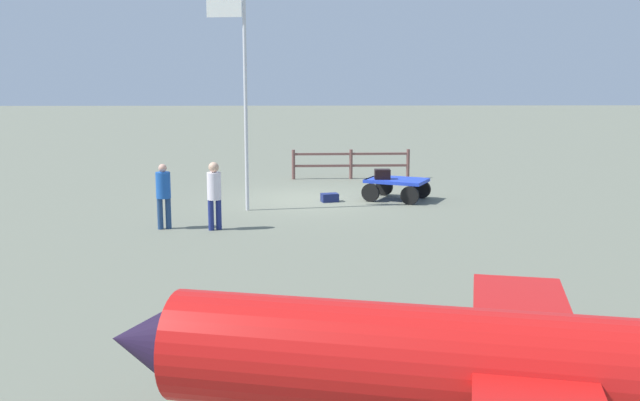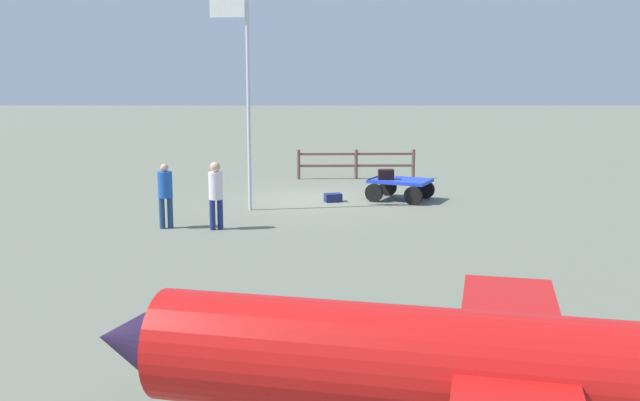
# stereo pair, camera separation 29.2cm
# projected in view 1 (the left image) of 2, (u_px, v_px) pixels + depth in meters

# --- Properties ---
(ground_plane) EXTENTS (120.00, 120.00, 0.00)m
(ground_plane) POSITION_uv_depth(u_px,v_px,m) (310.00, 199.00, 22.49)
(ground_plane) COLOR slate
(luggage_cart) EXTENTS (2.18, 1.98, 0.65)m
(luggage_cart) POSITION_uv_depth(u_px,v_px,m) (396.00, 185.00, 22.30)
(luggage_cart) COLOR blue
(luggage_cart) RESTS_ON ground
(suitcase_dark) EXTENTS (0.47, 0.36, 0.30)m
(suitcase_dark) POSITION_uv_depth(u_px,v_px,m) (382.00, 174.00, 22.19)
(suitcase_dark) COLOR black
(suitcase_dark) RESTS_ON luggage_cart
(suitcase_navy) EXTENTS (0.56, 0.44, 0.25)m
(suitcase_navy) POSITION_uv_depth(u_px,v_px,m) (330.00, 198.00, 22.04)
(suitcase_navy) COLOR navy
(suitcase_navy) RESTS_ON ground
(worker_lead) EXTENTS (0.46, 0.46, 1.69)m
(worker_lead) POSITION_uv_depth(u_px,v_px,m) (214.00, 190.00, 18.01)
(worker_lead) COLOR navy
(worker_lead) RESTS_ON ground
(worker_trailing) EXTENTS (0.46, 0.46, 1.63)m
(worker_trailing) POSITION_uv_depth(u_px,v_px,m) (163.00, 191.00, 18.13)
(worker_trailing) COLOR navy
(worker_trailing) RESTS_ON ground
(airplane_near) EXTENTS (8.12, 5.68, 2.81)m
(airplane_near) POSITION_uv_depth(u_px,v_px,m) (502.00, 368.00, 7.14)
(airplane_near) COLOR red
(airplane_near) RESTS_ON ground
(flagpole) EXTENTS (1.07, 0.20, 5.98)m
(flagpole) POSITION_uv_depth(u_px,v_px,m) (241.00, 82.00, 20.09)
(flagpole) COLOR silver
(flagpole) RESTS_ON ground
(wooden_fence) EXTENTS (4.28, 0.25, 1.07)m
(wooden_fence) POSITION_uv_depth(u_px,v_px,m) (351.00, 162.00, 26.60)
(wooden_fence) COLOR brown
(wooden_fence) RESTS_ON ground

